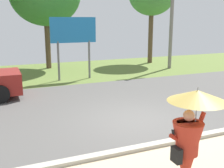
% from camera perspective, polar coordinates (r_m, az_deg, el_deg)
% --- Properties ---
extents(ground_plane, '(40.00, 22.00, 0.20)m').
position_cam_1_polar(ground_plane, '(12.18, -1.43, -3.15)').
color(ground_plane, '#565451').
extents(monk_pedestrian, '(1.14, 1.14, 2.13)m').
position_cam_1_polar(monk_pedestrian, '(5.65, 15.67, -10.33)').
color(monk_pedestrian, '#B22D1E').
rests_on(monk_pedestrian, ground_plane).
extents(utility_pole, '(1.80, 0.24, 7.15)m').
position_cam_1_polar(utility_pole, '(19.81, 12.22, 13.96)').
color(utility_pole, gray).
rests_on(utility_pole, ground_plane).
extents(roadside_billboard, '(2.60, 0.12, 3.50)m').
position_cam_1_polar(roadside_billboard, '(15.84, -7.94, 10.05)').
color(roadside_billboard, slate).
rests_on(roadside_billboard, ground_plane).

